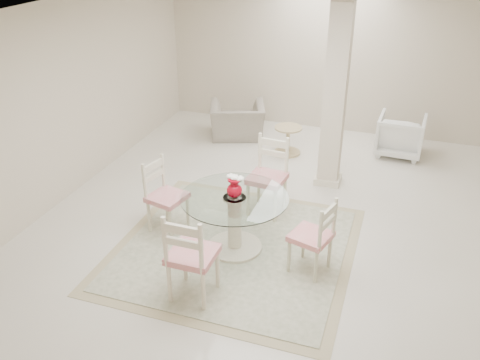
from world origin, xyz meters
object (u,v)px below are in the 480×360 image
(dining_table, at_px, (235,223))
(dining_chair_west, at_px, (163,190))
(column, at_px, (335,97))
(dining_chair_south, at_px, (189,251))
(side_table, at_px, (288,141))
(dining_chair_north, at_px, (269,170))
(recliner_taupe, at_px, (237,121))
(dining_chair_east, at_px, (317,232))
(red_vase, at_px, (235,187))
(armchair_white, at_px, (400,135))

(dining_table, relative_size, dining_chair_west, 1.18)
(column, distance_m, dining_table, 2.46)
(dining_chair_west, relative_size, dining_chair_south, 0.91)
(column, xyz_separation_m, dining_table, (-0.77, -2.12, -0.98))
(dining_table, bearing_deg, side_table, 91.43)
(dining_chair_north, relative_size, side_table, 2.43)
(recliner_taupe, bearing_deg, dining_chair_east, 101.39)
(red_vase, xyz_separation_m, side_table, (-0.07, 2.94, -0.64))
(dining_chair_east, height_order, dining_chair_north, dining_chair_north)
(red_vase, relative_size, dining_chair_south, 0.24)
(dining_table, xyz_separation_m, armchair_white, (1.72, 3.52, -0.02))
(recliner_taupe, bearing_deg, armchair_white, 163.24)
(armchair_white, bearing_deg, dining_chair_north, 60.53)
(column, relative_size, dining_table, 2.14)
(dining_table, height_order, dining_chair_south, dining_chair_south)
(column, relative_size, dining_chair_north, 2.31)
(column, relative_size, side_table, 5.62)
(column, xyz_separation_m, side_table, (-0.84, 0.82, -1.13))
(dining_table, xyz_separation_m, dining_chair_north, (0.13, 1.02, 0.24))
(red_vase, xyz_separation_m, armchair_white, (1.72, 3.52, -0.51))
(red_vase, bearing_deg, dining_chair_east, -8.45)
(dining_chair_north, height_order, dining_chair_south, dining_chair_south)
(dining_table, relative_size, dining_chair_east, 1.22)
(red_vase, xyz_separation_m, dining_chair_north, (0.13, 1.01, -0.24))
(dining_chair_west, height_order, armchair_white, dining_chair_west)
(dining_chair_north, xyz_separation_m, side_table, (-0.21, 1.93, -0.39))
(column, relative_size, recliner_taupe, 2.80)
(dining_chair_north, bearing_deg, dining_chair_east, -47.88)
(dining_chair_north, height_order, dining_chair_west, dining_chair_north)
(dining_chair_south, bearing_deg, dining_chair_west, -52.31)
(dining_chair_east, relative_size, dining_chair_north, 0.88)
(dining_chair_west, bearing_deg, recliner_taupe, 15.77)
(armchair_white, bearing_deg, dining_table, 66.85)
(red_vase, relative_size, dining_chair_east, 0.27)
(red_vase, distance_m, armchair_white, 3.95)
(dining_chair_south, distance_m, armchair_white, 4.91)
(dining_table, height_order, recliner_taupe, dining_table)
(red_vase, bearing_deg, dining_chair_north, 82.48)
(side_table, bearing_deg, recliner_taupe, 158.09)
(dining_chair_east, distance_m, dining_chair_south, 1.43)
(dining_chair_north, height_order, armchair_white, dining_chair_north)
(dining_table, distance_m, dining_chair_west, 1.04)
(column, xyz_separation_m, dining_chair_west, (-1.78, -1.98, -0.79))
(recliner_taupe, bearing_deg, column, 126.84)
(dining_chair_north, relative_size, armchair_white, 1.53)
(column, height_order, dining_chair_south, column)
(dining_table, distance_m, side_table, 2.95)
(recliner_taupe, bearing_deg, side_table, 138.23)
(dining_chair_south, height_order, recliner_taupe, dining_chair_south)
(side_table, bearing_deg, dining_chair_west, -108.46)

